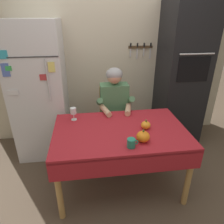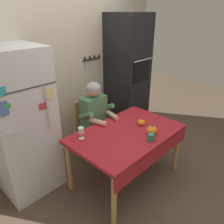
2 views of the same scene
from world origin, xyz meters
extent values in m
plane|color=brown|center=(0.00, 0.00, 0.00)|extent=(10.00, 10.00, 0.00)
cube|color=beige|center=(0.05, 1.35, 1.30)|extent=(3.70, 0.10, 2.60)
cube|color=#4C3823|center=(0.49, 1.29, 1.41)|extent=(0.36, 0.02, 0.04)
cube|color=silver|center=(0.34, 1.28, 1.33)|extent=(0.02, 0.01, 0.12)
cube|color=black|center=(0.34, 1.28, 1.44)|extent=(0.02, 0.01, 0.06)
cube|color=silver|center=(0.44, 1.28, 1.31)|extent=(0.02, 0.01, 0.15)
cube|color=black|center=(0.44, 1.28, 1.44)|extent=(0.02, 0.01, 0.06)
cube|color=silver|center=(0.54, 1.28, 1.33)|extent=(0.02, 0.01, 0.11)
cube|color=black|center=(0.54, 1.28, 1.44)|extent=(0.02, 0.01, 0.06)
cube|color=silver|center=(0.64, 1.28, 1.31)|extent=(0.02, 0.01, 0.15)
cube|color=black|center=(0.64, 1.28, 1.44)|extent=(0.02, 0.01, 0.06)
cube|color=silver|center=(-0.95, 0.96, 0.90)|extent=(0.68, 0.68, 1.80)
cylinder|color=silver|center=(-0.76, 0.60, 1.15)|extent=(0.02, 0.02, 0.50)
cube|color=#333335|center=(-0.95, 0.62, 1.42)|extent=(0.67, 0.01, 0.01)
cube|color=teal|center=(-1.19, 0.61, 1.45)|extent=(0.10, 0.02, 0.09)
cube|color=#E5D666|center=(-0.71, 0.61, 1.30)|extent=(0.07, 0.01, 0.11)
cube|color=green|center=(-1.17, 0.61, 1.30)|extent=(0.07, 0.01, 0.05)
cube|color=silver|center=(-1.17, 0.61, 1.02)|extent=(0.12, 0.01, 0.06)
cube|color=#B73338|center=(-0.81, 0.61, 1.19)|extent=(0.09, 0.01, 0.07)
cube|color=#4C66B7|center=(-1.20, 0.61, 1.29)|extent=(0.08, 0.01, 0.15)
cube|color=black|center=(1.05, 1.00, 1.05)|extent=(0.60, 0.60, 2.10)
cube|color=black|center=(1.05, 0.70, 1.20)|extent=(0.42, 0.01, 0.32)
cylinder|color=silver|center=(1.05, 0.67, 1.40)|extent=(0.45, 0.02, 0.02)
cylinder|color=tan|center=(-0.64, -0.29, 0.35)|extent=(0.06, 0.06, 0.70)
cylinder|color=tan|center=(-0.64, 0.49, 0.35)|extent=(0.06, 0.06, 0.70)
cylinder|color=tan|center=(0.64, -0.29, 0.35)|extent=(0.06, 0.06, 0.70)
cylinder|color=tan|center=(0.64, 0.49, 0.35)|extent=(0.06, 0.06, 0.70)
cube|color=#A81E28|center=(0.00, 0.10, 0.72)|extent=(1.40, 0.90, 0.04)
cube|color=#A81E28|center=(0.00, -0.34, 0.62)|extent=(1.40, 0.01, 0.20)
cube|color=tan|center=(0.03, 0.79, 0.43)|extent=(0.40, 0.40, 0.04)
cube|color=tan|center=(0.03, 0.97, 0.69)|extent=(0.36, 0.04, 0.48)
cylinder|color=tan|center=(-0.14, 0.62, 0.21)|extent=(0.04, 0.04, 0.41)
cylinder|color=tan|center=(-0.14, 0.96, 0.21)|extent=(0.04, 0.04, 0.41)
cylinder|color=tan|center=(0.20, 0.62, 0.21)|extent=(0.04, 0.04, 0.41)
cylinder|color=tan|center=(0.20, 0.96, 0.21)|extent=(0.04, 0.04, 0.41)
cube|color=#38384C|center=(-0.07, 0.41, 0.04)|extent=(0.10, 0.22, 0.08)
cube|color=#38384C|center=(0.13, 0.41, 0.04)|extent=(0.10, 0.22, 0.08)
cylinder|color=#38384C|center=(-0.07, 0.47, 0.23)|extent=(0.09, 0.09, 0.38)
cylinder|color=#38384C|center=(0.13, 0.47, 0.23)|extent=(0.09, 0.09, 0.38)
cube|color=#38384C|center=(-0.06, 0.63, 0.50)|extent=(0.12, 0.40, 0.11)
cube|color=#38384C|center=(0.12, 0.63, 0.50)|extent=(0.12, 0.40, 0.11)
cube|color=#4C7F56|center=(0.03, 0.75, 0.79)|extent=(0.36, 0.20, 0.48)
cylinder|color=#4C7F56|center=(-0.17, 0.68, 0.83)|extent=(0.07, 0.26, 0.18)
cylinder|color=#4C7F56|center=(0.23, 0.68, 0.83)|extent=(0.07, 0.26, 0.18)
cylinder|color=#D8A884|center=(-0.11, 0.51, 0.78)|extent=(0.13, 0.27, 0.07)
cylinder|color=#D8A884|center=(0.17, 0.51, 0.78)|extent=(0.13, 0.27, 0.07)
sphere|color=#D8A884|center=(0.03, 0.73, 1.14)|extent=(0.19, 0.19, 0.19)
ellipsoid|color=#99999E|center=(0.03, 0.74, 1.16)|extent=(0.21, 0.21, 0.17)
cylinder|color=#237F66|center=(0.05, -0.23, 0.78)|extent=(0.08, 0.08, 0.09)
torus|color=#237F66|center=(0.09, -0.23, 0.79)|extent=(0.05, 0.01, 0.05)
cylinder|color=white|center=(-0.49, 0.39, 0.74)|extent=(0.07, 0.07, 0.01)
cylinder|color=white|center=(-0.49, 0.39, 0.78)|extent=(0.01, 0.01, 0.07)
cylinder|color=white|center=(-0.49, 0.39, 0.85)|extent=(0.07, 0.07, 0.07)
ellipsoid|color=orange|center=(0.18, -0.15, 0.79)|extent=(0.13, 0.13, 0.10)
cylinder|color=#4C6023|center=(0.18, -0.15, 0.85)|extent=(0.02, 0.02, 0.02)
ellipsoid|color=orange|center=(0.27, 0.08, 0.78)|extent=(0.10, 0.10, 0.08)
cylinder|color=#4C6023|center=(0.27, 0.08, 0.83)|extent=(0.02, 0.02, 0.02)
camera|label=1|loc=(-0.34, -1.76, 1.84)|focal=33.03mm
camera|label=2|loc=(-1.85, -1.43, 2.14)|focal=35.30mm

